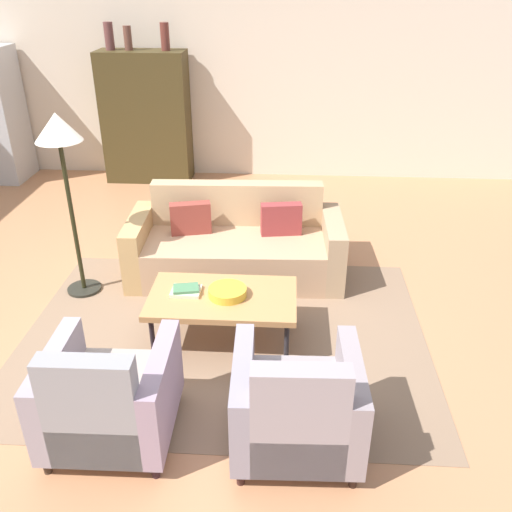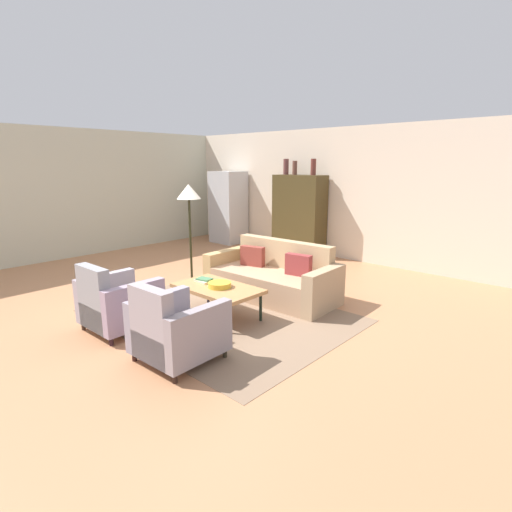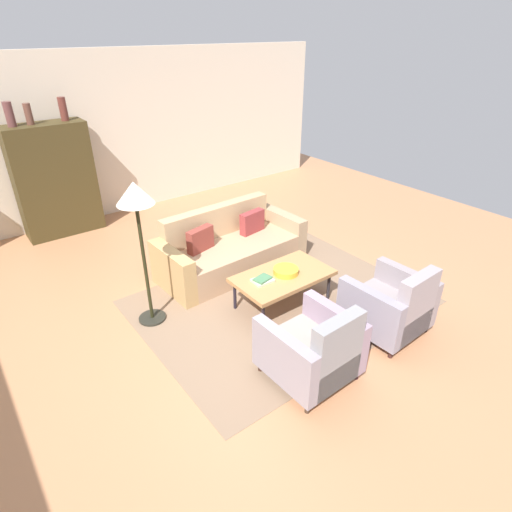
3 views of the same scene
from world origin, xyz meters
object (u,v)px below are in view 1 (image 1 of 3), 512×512
Objects in this scene: vase_tall at (109,36)px; couch at (236,246)px; armchair_right at (297,410)px; cabinet at (146,118)px; fruit_bowl at (228,292)px; floor_lamp at (60,145)px; armchair_left at (108,401)px; vase_round at (128,38)px; book_stack at (186,290)px; coffee_table at (222,299)px; vase_small at (165,37)px.

couch is at bearing -54.63° from vase_tall.
cabinet is at bearing 110.85° from armchair_right.
fruit_bowl is 0.18× the size of floor_lamp.
armchair_right is 2.50× the size of vase_tall.
vase_round reaches higher than armchair_left.
couch is 2.42× the size of armchair_left.
armchair_right reaches higher than couch.
book_stack is 4.09m from cabinet.
couch is 6.96× the size of vase_round.
vase_round is at bearing -60.53° from couch.
floor_lamp is (-1.45, 0.70, 1.05)m from coffee_table.
vase_round is (-1.72, 3.90, 1.49)m from fruit_bowl.
couch is at bearing 18.45° from floor_lamp.
coffee_table is 4.52m from vase_round.
armchair_right is 2.98m from floor_lamp.
book_stack is 0.69× the size of vase_tall.
vase_round is 3.24m from floor_lamp.
coffee_table is 4.22m from cabinet.
coffee_table is at bearing 61.81° from armchair_left.
vase_round reaches higher than cabinet.
floor_lamp reaches higher than fruit_bowl.
book_stack is 0.69× the size of vase_small.
couch is at bearing -60.70° from cabinet.
coffee_table is at bearing -66.71° from vase_round.
coffee_table is 0.31m from book_stack.
book_stack is 4.38m from vase_round.
book_stack is at bearing 73.45° from couch.
fruit_bowl is (0.04, 0.00, 0.07)m from coffee_table.
vase_small reaches higher than fruit_bowl.
armchair_left and armchair_right have the same top height.
couch is at bearing 90.16° from coffee_table.
armchair_left is 1.00× the size of armchair_right.
vase_tall is at bearing -179.32° from cabinet.
fruit_bowl is 4.62m from vase_tall.
armchair_left reaches higher than couch.
vase_tall reaches higher than vase_small.
cabinet is at bearing 111.38° from coffee_table.
fruit_bowl is at bearing 0.00° from coffee_table.
coffee_table is 1.92m from floor_lamp.
floor_lamp is at bearing -85.85° from vase_round.
armchair_right is (0.61, -2.35, 0.06)m from couch.
floor_lamp is at bearing 16.22° from couch.
couch reaches higher than coffee_table.
cabinet is 1.13m from vase_small.
cabinet is (-0.93, 5.07, 0.56)m from armchair_left.
vase_small is at bearing 0.00° from vase_tall.
armchair_right is at bearing 102.21° from couch.
couch is 3.17m from cabinet.
cabinet is at bearing 91.47° from floor_lamp.
couch is 1.19× the size of cabinet.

